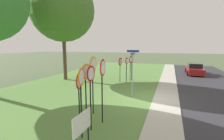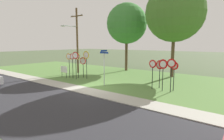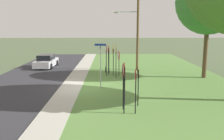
{
  "view_description": "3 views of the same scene",
  "coord_description": "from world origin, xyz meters",
  "views": [
    {
      "loc": [
        -10.3,
        -0.96,
        3.43
      ],
      "look_at": [
        0.04,
        2.87,
        1.82
      ],
      "focal_mm": 25.51,
      "sensor_mm": 36.0,
      "label": 1
    },
    {
      "loc": [
        10.0,
        -10.61,
        3.77
      ],
      "look_at": [
        0.47,
        1.94,
        1.42
      ],
      "focal_mm": 28.64,
      "sensor_mm": 36.0,
      "label": 2
    },
    {
      "loc": [
        17.49,
        1.94,
        4.41
      ],
      "look_at": [
        1.03,
        2.2,
        1.5
      ],
      "focal_mm": 39.54,
      "sensor_mm": 36.0,
      "label": 3
    }
  ],
  "objects": [
    {
      "name": "stop_sign_far_right",
      "position": [
        -3.4,
        2.59,
        2.2
      ],
      "size": [
        0.79,
        0.1,
        2.93
      ],
      "rotation": [
        0.0,
        0.0,
        0.05
      ],
      "color": "black",
      "rests_on": "grass_median"
    },
    {
      "name": "oak_tree_left",
      "position": [
        -3.34,
        10.25,
        6.4
      ],
      "size": [
        5.4,
        5.4,
        9.08
      ],
      "color": "brown",
      "rests_on": "grass_median"
    },
    {
      "name": "yield_sign_center",
      "position": [
        4.25,
        3.57,
        1.79
      ],
      "size": [
        0.75,
        0.14,
        2.35
      ],
      "rotation": [
        0.0,
        0.0,
        -0.15
      ],
      "color": "black",
      "rests_on": "grass_median"
    },
    {
      "name": "stop_sign_far_left",
      "position": [
        -5.47,
        2.0,
        1.94
      ],
      "size": [
        0.64,
        0.15,
        2.65
      ],
      "rotation": [
        0.0,
        0.0,
        0.19
      ],
      "color": "black",
      "rests_on": "grass_median"
    },
    {
      "name": "street_name_post",
      "position": [
        0.02,
        1.4,
        1.92
      ],
      "size": [
        0.96,
        0.82,
        3.18
      ],
      "rotation": [
        0.0,
        0.0,
        -0.03
      ],
      "color": "#9EA0A8",
      "rests_on": "grass_median"
    },
    {
      "name": "ground_plane",
      "position": [
        0.0,
        0.0,
        0.0
      ],
      "size": [
        160.0,
        160.0,
        0.0
      ],
      "primitive_type": "plane",
      "color": "#4C5B3D"
    },
    {
      "name": "utility_pole",
      "position": [
        -7.27,
        4.72,
        4.41
      ],
      "size": [
        2.1,
        2.53,
        8.05
      ],
      "color": "brown",
      "rests_on": "grass_median"
    },
    {
      "name": "yield_sign_far_left",
      "position": [
        4.86,
        2.7,
        1.93
      ],
      "size": [
        0.75,
        0.13,
        2.52
      ],
      "rotation": [
        0.0,
        0.0,
        -0.13
      ],
      "color": "black",
      "rests_on": "grass_median"
    },
    {
      "name": "road_asphalt",
      "position": [
        0.0,
        -4.8,
        0.01
      ],
      "size": [
        44.0,
        6.4,
        0.01
      ],
      "primitive_type": "cube",
      "color": "#2D2D33",
      "rests_on": "ground_plane"
    },
    {
      "name": "yield_sign_near_left",
      "position": [
        5.54,
        3.29,
        1.76
      ],
      "size": [
        0.64,
        0.1,
        2.33
      ],
      "rotation": [
        0.0,
        0.0,
        -0.02
      ],
      "color": "black",
      "rests_on": "grass_median"
    },
    {
      "name": "sidewalk_strip",
      "position": [
        0.0,
        -0.8,
        0.03
      ],
      "size": [
        44.0,
        1.6,
        0.06
      ],
      "primitive_type": "cube",
      "color": "#ADAA9E",
      "rests_on": "ground_plane"
    },
    {
      "name": "stop_sign_near_right",
      "position": [
        -4.85,
        1.95,
        1.94
      ],
      "size": [
        0.63,
        0.09,
        2.67
      ],
      "rotation": [
        0.0,
        0.0,
        0.0
      ],
      "color": "black",
      "rests_on": "grass_median"
    },
    {
      "name": "stop_sign_near_left",
      "position": [
        -4.12,
        1.76,
        2.14
      ],
      "size": [
        0.74,
        0.13,
        2.88
      ],
      "rotation": [
        0.0,
        0.0,
        0.12
      ],
      "color": "black",
      "rests_on": "grass_median"
    },
    {
      "name": "stop_sign_center_tall",
      "position": [
        -4.46,
        2.38,
        1.98
      ],
      "size": [
        0.69,
        0.11,
        2.69
      ],
      "rotation": [
        0.0,
        0.0,
        -0.07
      ],
      "color": "black",
      "rests_on": "grass_median"
    },
    {
      "name": "yield_sign_far_right",
      "position": [
        5.5,
        2.71,
        1.98
      ],
      "size": [
        0.7,
        0.1,
        2.6
      ],
      "rotation": [
        0.0,
        0.0,
        0.02
      ],
      "color": "black",
      "rests_on": "grass_median"
    },
    {
      "name": "parked_hatchback_near",
      "position": [
        -9.34,
        -4.84,
        0.65
      ],
      "size": [
        4.42,
        1.99,
        1.39
      ],
      "rotation": [
        0.0,
        0.0,
        -0.03
      ],
      "color": "silver",
      "rests_on": "road_asphalt"
    },
    {
      "name": "grass_median",
      "position": [
        0.0,
        6.0,
        0.02
      ],
      "size": [
        44.0,
        12.0,
        0.04
      ],
      "primitive_type": "cube",
      "color": "#567F3D",
      "rests_on": "ground_plane"
    },
    {
      "name": "notice_board",
      "position": [
        -6.0,
        1.69,
        0.87
      ],
      "size": [
        1.1,
        0.06,
        1.25
      ],
      "rotation": [
        0.0,
        0.0,
        -0.01
      ],
      "color": "black",
      "rests_on": "grass_median"
    },
    {
      "name": "stop_sign_far_center",
      "position": [
        -4.22,
        2.88,
        1.67
      ],
      "size": [
        0.76,
        0.18,
        2.24
      ],
      "rotation": [
        0.0,
        0.0,
        0.2
      ],
      "color": "black",
      "rests_on": "grass_median"
    },
    {
      "name": "yield_sign_near_right",
      "position": [
        3.93,
        2.84,
        1.83
      ],
      "size": [
        0.66,
        0.13,
        2.42
      ],
      "rotation": [
        0.0,
        0.0,
        -0.15
      ],
      "color": "black",
      "rests_on": "grass_median"
    }
  ]
}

